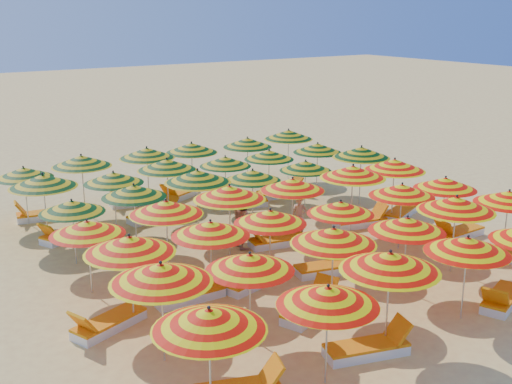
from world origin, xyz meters
TOP-DOWN VIEW (x-y plane):
  - ground at (0.00, 0.00)m, footprint 120.00×120.00m
  - umbrella_0 at (-5.25, -6.03)m, footprint 2.15×2.15m
  - umbrella_1 at (-2.99, -6.33)m, footprint 2.39×2.39m
  - umbrella_2 at (-1.12, -6.00)m, footprint 2.02×2.02m
  - umbrella_3 at (1.21, -6.01)m, footprint 2.42×2.42m
  - umbrella_6 at (-5.14, -3.97)m, footprint 2.11×2.11m
  - umbrella_7 at (-3.24, -4.16)m, footprint 2.14×2.14m
  - umbrella_8 at (-0.97, -4.10)m, footprint 2.07×2.07m
  - umbrella_9 at (1.19, -4.26)m, footprint 2.33×2.33m
  - umbrella_10 at (3.14, -4.09)m, footprint 2.16×2.16m
  - umbrella_11 at (5.18, -4.20)m, footprint 2.42×2.42m
  - umbrella_12 at (-5.01, -2.16)m, footprint 2.33×2.33m
  - umbrella_13 at (-2.90, -1.94)m, footprint 2.24×2.24m
  - umbrella_14 at (-1.17, -1.91)m, footprint 2.33×2.33m
  - umbrella_15 at (0.90, -2.18)m, footprint 2.07×2.07m
  - umbrella_16 at (3.24, -2.10)m, footprint 2.00×2.00m
  - umbrella_17 at (4.92, -2.23)m, footprint 2.38×2.38m
  - umbrella_18 at (-5.24, -0.12)m, footprint 1.90×1.90m
  - umbrella_19 at (-3.12, -0.02)m, footprint 2.48×2.48m
  - umbrella_20 at (-1.16, 0.06)m, footprint 2.52×2.52m
  - umbrella_21 at (1.02, 0.10)m, footprint 1.90×1.90m
  - umbrella_22 at (3.13, -0.15)m, footprint 2.33×2.33m
  - umbrella_23 at (4.95, -0.12)m, footprint 2.45×2.45m
  - umbrella_24 at (-4.94, 1.94)m, footprint 2.16×2.16m
  - umbrella_25 at (-3.09, 2.13)m, footprint 2.42×2.42m
  - umbrella_26 at (-1.07, 2.05)m, footprint 2.09×2.09m
  - umbrella_27 at (0.83, 1.94)m, footprint 1.97×1.97m
  - umbrella_28 at (3.09, 2.14)m, footprint 2.13×2.13m
  - umbrella_29 at (5.32, 1.85)m, footprint 2.22×2.22m
  - umbrella_30 at (-5.06, 4.18)m, footprint 2.42×2.42m
  - umbrella_31 at (-3.00, 3.91)m, footprint 2.20×2.20m
  - umbrella_32 at (-1.06, 4.16)m, footprint 2.12×2.12m
  - umbrella_33 at (1.11, 4.09)m, footprint 2.02×2.02m
  - umbrella_34 at (2.95, 4.10)m, footprint 2.35×2.35m
  - umbrella_35 at (5.04, 3.93)m, footprint 1.88×1.88m
  - umbrella_36 at (-5.12, 6.13)m, footprint 2.39×2.39m
  - umbrella_37 at (-3.24, 6.10)m, footprint 2.52×2.52m
  - umbrella_38 at (-0.88, 6.13)m, footprint 2.26×2.26m
  - umbrella_39 at (0.92, 6.18)m, footprint 2.10×2.10m
  - umbrella_40 at (3.24, 5.97)m, footprint 2.35×2.35m
  - umbrella_41 at (5.31, 6.13)m, footprint 2.29×2.29m
  - lounger_1 at (-1.63, -6.04)m, footprint 1.82×1.03m
  - lounger_2 at (2.56, -6.09)m, footprint 1.83×1.16m
  - lounger_3 at (-1.48, -3.98)m, footprint 1.82×1.18m
  - lounger_5 at (-5.61, -2.14)m, footprint 1.83×1.15m
  - lounger_6 at (-3.50, -1.81)m, footprint 1.74×0.61m
  - lounger_7 at (-1.77, -1.96)m, footprint 1.82×1.01m
  - lounger_8 at (0.39, -2.37)m, footprint 1.82×0.98m
  - lounger_9 at (5.42, -2.45)m, footprint 1.75×0.62m
  - lounger_10 at (0.42, 0.05)m, footprint 1.81×0.89m
  - lounger_11 at (3.73, 0.01)m, footprint 1.82×0.93m
  - lounger_12 at (5.55, 0.02)m, footprint 1.82×1.21m
  - lounger_13 at (-4.55, 4.02)m, footprint 1.82×1.25m
  - lounger_14 at (-1.56, 4.23)m, footprint 1.80×0.85m
  - lounger_15 at (1.71, 3.83)m, footprint 1.83×1.08m
  - lounger_16 at (3.55, 4.17)m, footprint 1.77×0.70m
  - lounger_17 at (-4.61, 6.34)m, footprint 1.81×0.88m
  - lounger_18 at (-1.47, 6.20)m, footprint 1.79×0.76m
  - lounger_19 at (0.33, 6.03)m, footprint 1.82×1.25m
  - beachgoer_b at (-0.43, 0.49)m, footprint 0.79×0.91m
  - beachgoer_a at (1.44, 0.31)m, footprint 0.55×0.53m

SIDE VIEW (x-z plane):
  - ground at x=0.00m, z-range 0.00..0.00m
  - lounger_1 at x=-1.63m, z-range -0.19..0.50m
  - lounger_2 at x=2.56m, z-range -0.19..0.50m
  - lounger_3 at x=-1.48m, z-range -0.19..0.50m
  - lounger_5 at x=-5.61m, z-range -0.19..0.50m
  - lounger_6 at x=-3.50m, z-range -0.19..0.50m
  - lounger_7 at x=-1.77m, z-range -0.19..0.50m
  - lounger_8 at x=0.39m, z-range -0.19..0.50m
  - lounger_9 at x=5.42m, z-range -0.19..0.50m
  - lounger_10 at x=0.42m, z-range -0.19..0.50m
  - lounger_11 at x=3.73m, z-range -0.19..0.50m
  - lounger_12 at x=5.55m, z-range -0.19..0.50m
  - lounger_13 at x=-4.55m, z-range -0.19..0.50m
  - lounger_14 at x=-1.56m, z-range -0.19..0.50m
  - lounger_15 at x=1.71m, z-range -0.19..0.50m
  - lounger_16 at x=3.55m, z-range -0.19..0.50m
  - lounger_17 at x=-4.61m, z-range -0.19..0.50m
  - lounger_18 at x=-1.47m, z-range -0.19..0.50m
  - lounger_19 at x=0.33m, z-range -0.19..0.50m
  - beachgoer_a at x=1.44m, z-range 0.00..1.26m
  - beachgoer_b at x=-0.43m, z-range 0.00..1.58m
  - umbrella_24 at x=-4.94m, z-range 0.71..2.56m
  - umbrella_28 at x=3.09m, z-range 0.71..2.57m
  - umbrella_33 at x=1.11m, z-range 0.72..2.61m
  - umbrella_15 at x=0.90m, z-range 0.72..2.61m
  - umbrella_34 at x=2.95m, z-range 0.72..2.62m
  - umbrella_27 at x=0.83m, z-range 0.72..2.62m
  - umbrella_18 at x=-5.24m, z-range 0.73..2.64m
  - umbrella_35 at x=5.04m, z-range 0.74..2.67m
  - umbrella_36 at x=-5.12m, z-range 0.74..2.67m
  - umbrella_14 at x=-1.17m, z-range 0.74..2.69m
  - umbrella_31 at x=-3.00m, z-range 0.74..2.69m
  - umbrella_7 at x=-3.24m, z-range 0.75..2.71m
  - umbrella_25 at x=-3.09m, z-range 0.75..2.71m
  - umbrella_9 at x=1.19m, z-range 0.75..2.72m
  - umbrella_17 at x=4.92m, z-range 0.75..2.72m
  - umbrella_13 at x=-2.90m, z-range 0.75..2.73m
  - umbrella_11 at x=5.18m, z-range 0.76..2.74m
  - umbrella_3 at x=1.21m, z-range 0.76..2.75m
  - umbrella_16 at x=3.24m, z-range 0.76..2.75m
  - umbrella_1 at x=-2.99m, z-range 0.76..2.76m
  - umbrella_21 at x=1.02m, z-range 0.76..2.76m
  - umbrella_40 at x=3.24m, z-range 0.76..2.77m
  - umbrella_39 at x=0.92m, z-range 0.77..2.81m
  - umbrella_19 at x=-3.12m, z-range 0.78..2.82m
  - umbrella_0 at x=-5.25m, z-range 0.78..2.84m
  - umbrella_32 at x=-1.06m, z-range 0.79..2.86m
  - umbrella_8 at x=-0.97m, z-range 0.79..2.86m
  - umbrella_38 at x=-0.88m, z-range 0.79..2.87m
  - umbrella_41 at x=5.31m, z-range 0.79..2.88m
  - umbrella_12 at x=-5.01m, z-range 0.80..2.91m
  - umbrella_37 at x=-3.24m, z-range 0.80..2.91m
  - umbrella_30 at x=-5.06m, z-range 0.80..2.92m
  - umbrella_6 at x=-5.14m, z-range 0.81..2.92m
  - umbrella_23 at x=4.95m, z-range 0.81..2.93m
  - umbrella_20 at x=-1.16m, z-range 0.81..2.93m
  - umbrella_10 at x=3.14m, z-range 0.81..2.94m
  - umbrella_29 at x=5.32m, z-range 0.81..2.95m
  - umbrella_26 at x=-1.07m, z-range 0.81..2.95m
  - umbrella_2 at x=-1.12m, z-range 0.82..2.96m
  - umbrella_22 at x=3.13m, z-range 0.82..2.98m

